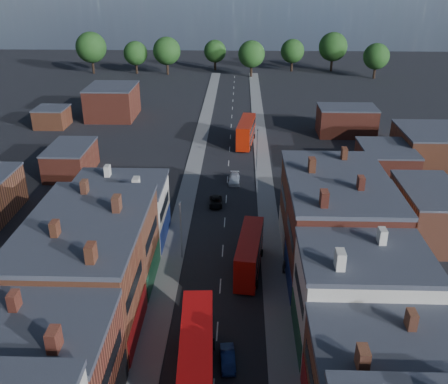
# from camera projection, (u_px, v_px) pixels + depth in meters

# --- Properties ---
(pavement_west) EXTENTS (3.00, 200.00, 0.12)m
(pavement_west) POSITION_uv_depth(u_px,v_px,m) (188.00, 193.00, 82.85)
(pavement_west) COLOR gray
(pavement_west) RESTS_ON ground
(pavement_east) EXTENTS (3.00, 200.00, 0.12)m
(pavement_east) POSITION_uv_depth(u_px,v_px,m) (266.00, 194.00, 82.46)
(pavement_east) COLOR gray
(pavement_east) RESTS_ON ground
(lamp_post_2) EXTENTS (0.25, 0.70, 8.12)m
(lamp_post_2) POSITION_uv_depth(u_px,v_px,m) (181.00, 226.00, 62.71)
(lamp_post_2) COLOR slate
(lamp_post_2) RESTS_ON ground
(lamp_post_3) EXTENTS (0.25, 0.70, 8.12)m
(lamp_post_3) POSITION_uv_depth(u_px,v_px,m) (257.00, 147.00, 89.64)
(lamp_post_3) COLOR slate
(lamp_post_3) RESTS_ON ground
(bus_0) EXTENTS (3.70, 12.67, 5.41)m
(bus_0) POSITION_uv_depth(u_px,v_px,m) (197.00, 355.00, 44.56)
(bus_0) COLOR #AF0A0A
(bus_0) RESTS_ON ground
(bus_1) EXTENTS (3.82, 11.28, 4.78)m
(bus_1) POSITION_uv_depth(u_px,v_px,m) (249.00, 253.00, 60.98)
(bus_1) COLOR #B9100A
(bus_1) RESTS_ON ground
(bus_2) EXTENTS (4.18, 12.25, 5.18)m
(bus_2) POSITION_uv_depth(u_px,v_px,m) (246.00, 132.00, 104.27)
(bus_2) COLOR #A21A07
(bus_2) RESTS_ON ground
(car_1) EXTENTS (1.70, 3.98, 1.28)m
(car_1) POSITION_uv_depth(u_px,v_px,m) (228.00, 358.00, 47.35)
(car_1) COLOR navy
(car_1) RESTS_ON ground
(car_2) EXTENTS (2.22, 4.46, 1.21)m
(car_2) POSITION_uv_depth(u_px,v_px,m) (216.00, 202.00, 78.58)
(car_2) COLOR black
(car_2) RESTS_ON ground
(car_3) EXTENTS (2.01, 4.64, 1.33)m
(car_3) POSITION_uv_depth(u_px,v_px,m) (234.00, 179.00, 86.76)
(car_3) COLOR white
(car_3) RESTS_ON ground
(ped_3) EXTENTS (0.86, 1.13, 1.76)m
(ped_3) POSITION_uv_depth(u_px,v_px,m) (284.00, 267.00, 61.06)
(ped_3) COLOR #635B55
(ped_3) RESTS_ON pavement_east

